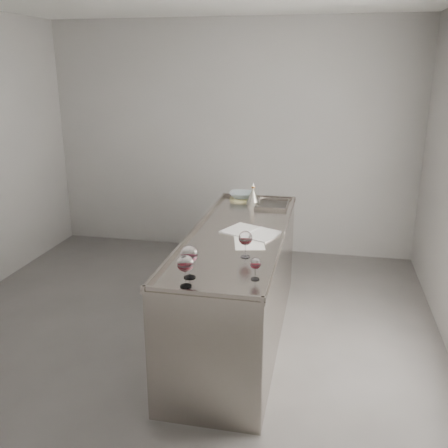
% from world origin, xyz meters
% --- Properties ---
extents(room_shell, '(4.54, 5.04, 2.84)m').
position_xyz_m(room_shell, '(0.00, 0.00, 1.40)').
color(room_shell, '#514E4C').
rests_on(room_shell, ground).
extents(counter, '(0.77, 2.42, 0.97)m').
position_xyz_m(counter, '(0.50, 0.30, 0.47)').
color(counter, gray).
rests_on(counter, ground).
extents(wine_glass_left, '(0.11, 0.11, 0.22)m').
position_xyz_m(wine_glass_left, '(0.35, -0.64, 1.10)').
color(wine_glass_left, white).
rests_on(wine_glass_left, counter).
extents(wine_glass_middle, '(0.11, 0.11, 0.21)m').
position_xyz_m(wine_glass_middle, '(0.37, -0.78, 1.09)').
color(wine_glass_middle, white).
rests_on(wine_glass_middle, counter).
extents(wine_glass_right, '(0.10, 0.10, 0.20)m').
position_xyz_m(wine_glass_right, '(0.65, -0.21, 1.08)').
color(wine_glass_right, white).
rests_on(wine_glass_right, counter).
extents(wine_glass_small, '(0.07, 0.07, 0.15)m').
position_xyz_m(wine_glass_small, '(0.78, -0.59, 1.04)').
color(wine_glass_small, white).
rests_on(wine_glass_small, counter).
extents(notebook, '(0.54, 0.47, 0.02)m').
position_xyz_m(notebook, '(0.61, 0.34, 0.95)').
color(notebook, white).
rests_on(notebook, counter).
extents(loose_paper_top, '(0.29, 0.36, 0.00)m').
position_xyz_m(loose_paper_top, '(0.63, 0.09, 0.94)').
color(loose_paper_top, white).
rests_on(loose_paper_top, counter).
extents(trivet, '(0.25, 0.25, 0.02)m').
position_xyz_m(trivet, '(0.34, 1.38, 0.95)').
color(trivet, beige).
rests_on(trivet, counter).
extents(ceramic_bowl, '(0.27, 0.27, 0.06)m').
position_xyz_m(ceramic_bowl, '(0.34, 1.38, 0.99)').
color(ceramic_bowl, '#92A3A9').
rests_on(ceramic_bowl, trivet).
extents(wine_funnel, '(0.15, 0.15, 0.22)m').
position_xyz_m(wine_funnel, '(0.48, 1.24, 1.01)').
color(wine_funnel, '#AFA99C').
rests_on(wine_funnel, counter).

